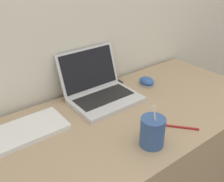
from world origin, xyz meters
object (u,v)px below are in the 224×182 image
usb_stick (118,81)px  pen (182,127)px  drink_cup (152,131)px  computer_mouse (147,81)px  laptop (100,89)px  external_keyboard (20,133)px

usb_stick → pen: 0.49m
drink_cup → computer_mouse: 0.50m
laptop → pen: size_ratio=2.91×
external_keyboard → usb_stick: bearing=12.5°
computer_mouse → usb_stick: computer_mouse is taller
laptop → drink_cup: 0.41m
external_keyboard → pen: external_keyboard is taller
drink_cup → computer_mouse: drink_cup is taller
external_keyboard → usb_stick: 0.61m
external_keyboard → pen: size_ratio=3.32×
drink_cup → usb_stick: drink_cup is taller
laptop → computer_mouse: bearing=-7.4°
usb_stick → pen: (-0.06, -0.49, 0.00)m
laptop → pen: laptop is taller
external_keyboard → usb_stick: size_ratio=6.04×
pen → usb_stick: bearing=83.1°
drink_cup → computer_mouse: (0.33, 0.37, -0.04)m
external_keyboard → usb_stick: (0.60, 0.13, -0.01)m
laptop → external_keyboard: size_ratio=0.88×
usb_stick → pen: bearing=-96.9°
laptop → external_keyboard: 0.42m
external_keyboard → pen: (0.54, -0.36, -0.01)m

